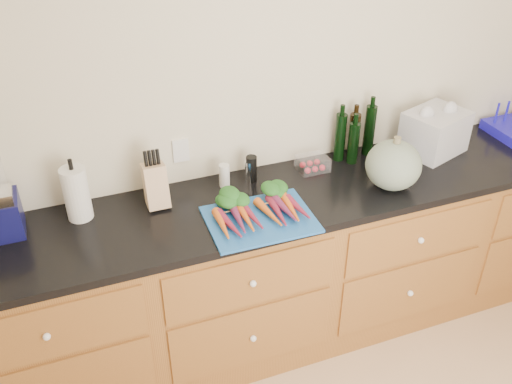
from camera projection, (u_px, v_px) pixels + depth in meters
name	position (u px, v px, depth m)	size (l,w,h in m)	color
wall_back	(291.00, 97.00, 2.91)	(4.10, 0.05, 2.60)	beige
cabinets	(310.00, 263.00, 3.12)	(3.60, 0.64, 0.90)	brown
countertop	(314.00, 191.00, 2.87)	(3.64, 0.62, 0.04)	black
cutting_board	(260.00, 219.00, 2.62)	(0.49, 0.37, 0.01)	#1E5DAD
carrots	(256.00, 208.00, 2.64)	(0.44, 0.32, 0.06)	orange
squash	(393.00, 165.00, 2.80)	(0.28, 0.28, 0.25)	slate
paper_towel	(77.00, 194.00, 2.58)	(0.12, 0.12, 0.26)	white
knife_block	(156.00, 186.00, 2.68)	(0.10, 0.10, 0.21)	tan
grinder_salt	(224.00, 176.00, 2.84)	(0.05, 0.05, 0.12)	silver
grinder_pepper	(251.00, 169.00, 2.88)	(0.06, 0.06, 0.14)	black
canister_chrome	(250.00, 171.00, 2.88)	(0.05, 0.05, 0.12)	white
tomato_box	(313.00, 163.00, 2.99)	(0.16, 0.12, 0.07)	white
bottles	(354.00, 136.00, 3.05)	(0.24, 0.12, 0.28)	black
grocery_bag	(435.00, 132.00, 3.11)	(0.32, 0.25, 0.23)	silver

